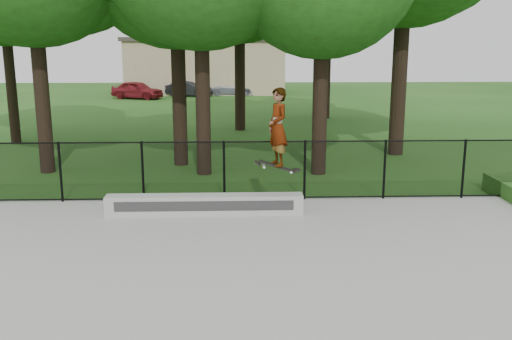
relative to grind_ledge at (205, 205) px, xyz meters
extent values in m
plane|color=#1C4A15|center=(0.43, -4.70, -0.29)|extent=(100.00, 100.00, 0.00)
cube|color=#A1A09C|center=(0.43, -4.70, -0.26)|extent=(14.00, 12.00, 0.06)
cube|color=#A4A49F|center=(0.00, 0.00, 0.00)|extent=(4.48, 0.40, 0.46)
imported|color=maroon|center=(-6.24, 28.34, 0.34)|extent=(3.97, 2.79, 1.26)
imported|color=black|center=(-2.73, 30.18, 0.27)|extent=(3.31, 2.20, 1.12)
imported|color=#9292A5|center=(0.40, 30.92, 0.24)|extent=(3.35, 1.50, 1.06)
cube|color=black|center=(1.64, -0.21, 0.93)|extent=(0.81, 0.23, 0.28)
imported|color=#B5DEEF|center=(1.64, -0.21, 1.81)|extent=(0.60, 0.73, 1.72)
cylinder|color=black|center=(-3.57, 1.20, 0.52)|extent=(0.06, 0.06, 1.50)
cylinder|color=black|center=(-1.57, 1.20, 0.52)|extent=(0.06, 0.06, 1.50)
cylinder|color=black|center=(0.43, 1.20, 0.52)|extent=(0.06, 0.06, 1.50)
cylinder|color=black|center=(2.43, 1.20, 0.52)|extent=(0.06, 0.06, 1.50)
cylinder|color=black|center=(4.43, 1.20, 0.52)|extent=(0.06, 0.06, 1.50)
cylinder|color=black|center=(6.43, 1.20, 0.52)|extent=(0.06, 0.06, 1.50)
cylinder|color=black|center=(0.43, 1.20, 1.24)|extent=(16.00, 0.04, 0.04)
cylinder|color=black|center=(0.43, 1.20, -0.18)|extent=(16.00, 0.04, 0.04)
cube|color=black|center=(0.43, 1.20, 0.52)|extent=(16.00, 0.01, 1.50)
cylinder|color=black|center=(-5.07, 4.80, 2.27)|extent=(0.44, 0.44, 5.11)
cylinder|color=black|center=(-1.07, 5.80, 2.22)|extent=(0.44, 0.44, 5.02)
cylinder|color=black|center=(3.23, 4.30, 2.04)|extent=(0.44, 0.44, 4.66)
cylinder|color=black|center=(6.43, 7.30, 2.69)|extent=(0.44, 0.44, 5.95)
cylinder|color=black|center=(-8.07, 10.30, 2.27)|extent=(0.44, 0.44, 5.12)
cylinder|color=black|center=(0.93, 13.30, 2.33)|extent=(0.44, 0.44, 5.24)
cylinder|color=black|center=(5.43, 17.30, 1.80)|extent=(0.44, 0.44, 4.17)
sphere|color=#1D4712|center=(5.43, 17.30, 5.26)|extent=(5.01, 5.01, 5.01)
cylinder|color=black|center=(-0.24, 4.39, 2.21)|extent=(0.44, 0.44, 4.99)
cube|color=tan|center=(-1.57, 33.30, 1.71)|extent=(12.00, 6.00, 4.00)
cube|color=#3F3833|center=(-1.57, 33.30, 3.86)|extent=(12.40, 6.40, 0.30)
camera|label=1|loc=(0.72, -12.54, 3.61)|focal=40.00mm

